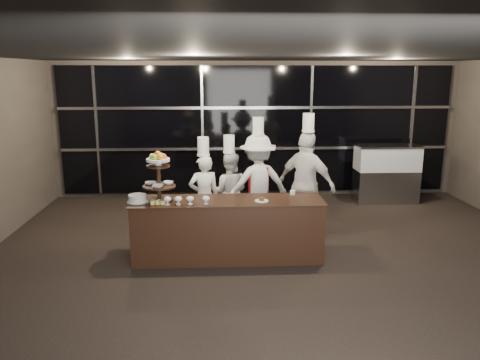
{
  "coord_description": "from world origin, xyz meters",
  "views": [
    {
      "loc": [
        -0.88,
        -5.39,
        2.78
      ],
      "look_at": [
        -0.54,
        1.58,
        1.15
      ],
      "focal_mm": 35.0,
      "sensor_mm": 36.0,
      "label": 1
    }
  ],
  "objects_px": {
    "display_stand": "(158,173)",
    "chef_c": "(258,183)",
    "display_case": "(386,171)",
    "buffet_counter": "(228,229)",
    "chef_d": "(306,184)",
    "chef_b": "(229,191)",
    "layer_cake": "(137,198)",
    "chef_a": "(204,195)"
  },
  "relations": [
    {
      "from": "buffet_counter",
      "to": "chef_d",
      "type": "height_order",
      "value": "chef_d"
    },
    {
      "from": "chef_b",
      "to": "buffet_counter",
      "type": "bearing_deg",
      "value": -92.67
    },
    {
      "from": "buffet_counter",
      "to": "chef_a",
      "type": "relative_size",
      "value": 1.64
    },
    {
      "from": "display_stand",
      "to": "chef_d",
      "type": "distance_m",
      "value": 2.57
    },
    {
      "from": "display_stand",
      "to": "chef_a",
      "type": "height_order",
      "value": "chef_a"
    },
    {
      "from": "buffet_counter",
      "to": "chef_b",
      "type": "height_order",
      "value": "chef_b"
    },
    {
      "from": "display_stand",
      "to": "layer_cake",
      "type": "bearing_deg",
      "value": -170.95
    },
    {
      "from": "display_case",
      "to": "chef_c",
      "type": "height_order",
      "value": "chef_c"
    },
    {
      "from": "chef_d",
      "to": "display_stand",
      "type": "bearing_deg",
      "value": -158.16
    },
    {
      "from": "chef_c",
      "to": "buffet_counter",
      "type": "bearing_deg",
      "value": -114.71
    },
    {
      "from": "layer_cake",
      "to": "chef_b",
      "type": "distance_m",
      "value": 1.94
    },
    {
      "from": "display_case",
      "to": "chef_c",
      "type": "xyz_separation_m",
      "value": [
        -2.95,
        -1.82,
        0.19
      ]
    },
    {
      "from": "chef_c",
      "to": "display_case",
      "type": "bearing_deg",
      "value": 31.63
    },
    {
      "from": "display_case",
      "to": "chef_a",
      "type": "xyz_separation_m",
      "value": [
        -3.87,
        -2.07,
        0.07
      ]
    },
    {
      "from": "chef_a",
      "to": "chef_b",
      "type": "bearing_deg",
      "value": 38.75
    },
    {
      "from": "display_stand",
      "to": "chef_a",
      "type": "xyz_separation_m",
      "value": [
        0.63,
        0.95,
        -0.59
      ]
    },
    {
      "from": "display_case",
      "to": "layer_cake",
      "type": "bearing_deg",
      "value": -147.49
    },
    {
      "from": "chef_a",
      "to": "chef_b",
      "type": "height_order",
      "value": "chef_a"
    },
    {
      "from": "buffet_counter",
      "to": "chef_b",
      "type": "relative_size",
      "value": 1.66
    },
    {
      "from": "display_case",
      "to": "chef_b",
      "type": "distance_m",
      "value": 3.85
    },
    {
      "from": "chef_b",
      "to": "chef_c",
      "type": "relative_size",
      "value": 0.84
    },
    {
      "from": "display_stand",
      "to": "chef_a",
      "type": "bearing_deg",
      "value": 56.56
    },
    {
      "from": "buffet_counter",
      "to": "display_stand",
      "type": "relative_size",
      "value": 3.81
    },
    {
      "from": "chef_b",
      "to": "display_stand",
      "type": "bearing_deg",
      "value": -129.26
    },
    {
      "from": "display_stand",
      "to": "chef_c",
      "type": "relative_size",
      "value": 0.37
    },
    {
      "from": "chef_b",
      "to": "chef_c",
      "type": "height_order",
      "value": "chef_c"
    },
    {
      "from": "display_case",
      "to": "buffet_counter",
      "type": "bearing_deg",
      "value": -139.23
    },
    {
      "from": "chef_a",
      "to": "layer_cake",
      "type": "bearing_deg",
      "value": -133.24
    },
    {
      "from": "layer_cake",
      "to": "chef_a",
      "type": "bearing_deg",
      "value": 46.76
    },
    {
      "from": "display_case",
      "to": "chef_b",
      "type": "xyz_separation_m",
      "value": [
        -3.44,
        -1.72,
        0.04
      ]
    },
    {
      "from": "display_stand",
      "to": "chef_a",
      "type": "relative_size",
      "value": 0.43
    },
    {
      "from": "layer_cake",
      "to": "chef_d",
      "type": "xyz_separation_m",
      "value": [
        2.67,
        0.99,
        -0.05
      ]
    },
    {
      "from": "chef_d",
      "to": "chef_b",
      "type": "bearing_deg",
      "value": 164.77
    },
    {
      "from": "buffet_counter",
      "to": "chef_c",
      "type": "bearing_deg",
      "value": 65.29
    },
    {
      "from": "display_stand",
      "to": "chef_b",
      "type": "relative_size",
      "value": 0.44
    },
    {
      "from": "chef_a",
      "to": "chef_d",
      "type": "xyz_separation_m",
      "value": [
        1.73,
        -0.01,
        0.17
      ]
    },
    {
      "from": "buffet_counter",
      "to": "display_case",
      "type": "height_order",
      "value": "display_case"
    },
    {
      "from": "layer_cake",
      "to": "chef_a",
      "type": "distance_m",
      "value": 1.39
    },
    {
      "from": "layer_cake",
      "to": "display_case",
      "type": "relative_size",
      "value": 0.22
    },
    {
      "from": "chef_d",
      "to": "chef_a",
      "type": "bearing_deg",
      "value": 179.83
    },
    {
      "from": "buffet_counter",
      "to": "display_stand",
      "type": "xyz_separation_m",
      "value": [
        -1.0,
        -0.0,
        0.87
      ]
    },
    {
      "from": "layer_cake",
      "to": "chef_b",
      "type": "relative_size",
      "value": 0.18
    }
  ]
}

